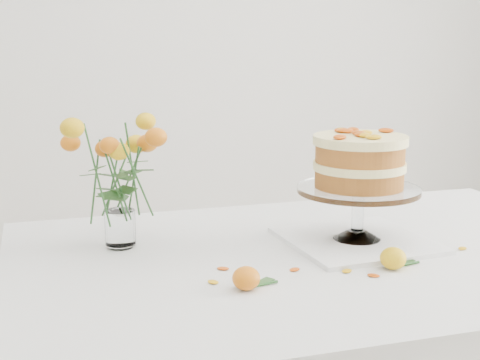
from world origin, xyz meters
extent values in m
cube|color=silver|center=(0.00, 2.00, 1.35)|extent=(4.00, 0.04, 2.70)
cube|color=tan|center=(0.00, 0.00, 0.73)|extent=(1.40, 0.90, 0.04)
cylinder|color=tan|center=(0.62, 0.37, 0.35)|extent=(0.06, 0.06, 0.71)
cube|color=silver|center=(0.00, 0.00, 0.75)|extent=(1.42, 0.92, 0.01)
cube|color=silver|center=(0.00, 0.46, 0.65)|extent=(1.42, 0.01, 0.20)
cube|color=silver|center=(-0.71, 0.00, 0.65)|extent=(0.01, 0.92, 0.20)
cube|color=white|center=(0.09, 0.04, 0.76)|extent=(0.34, 0.34, 0.01)
cylinder|color=white|center=(0.09, 0.04, 0.83)|extent=(0.03, 0.03, 0.09)
cylinder|color=white|center=(0.09, 0.04, 0.89)|extent=(0.29, 0.29, 0.01)
cylinder|color=#A76925|center=(0.09, 0.04, 0.91)|extent=(0.23, 0.23, 0.04)
cylinder|color=#FFE5A4|center=(0.09, 0.04, 0.94)|extent=(0.24, 0.24, 0.02)
cylinder|color=#A76925|center=(0.09, 0.04, 0.97)|extent=(0.23, 0.23, 0.04)
cylinder|color=#FFE5A4|center=(0.09, 0.04, 1.00)|extent=(0.24, 0.24, 0.02)
cylinder|color=white|center=(-0.44, 0.17, 0.76)|extent=(0.06, 0.06, 0.01)
cylinder|color=white|center=(-0.44, 0.17, 0.80)|extent=(0.07, 0.07, 0.08)
ellipsoid|color=yellow|center=(0.08, -0.15, 0.78)|extent=(0.05, 0.05, 0.05)
cylinder|color=#255421|center=(0.12, -0.14, 0.76)|extent=(0.07, 0.02, 0.01)
ellipsoid|color=orange|center=(-0.25, -0.17, 0.78)|extent=(0.05, 0.05, 0.05)
cylinder|color=#255421|center=(-0.21, -0.16, 0.76)|extent=(0.06, 0.02, 0.01)
ellipsoid|color=#E8A70E|center=(-0.12, -0.10, 0.76)|extent=(0.03, 0.02, 0.00)
ellipsoid|color=#E8A70E|center=(-0.02, -0.14, 0.76)|extent=(0.03, 0.02, 0.00)
ellipsoid|color=#E8A70E|center=(0.02, -0.18, 0.76)|extent=(0.03, 0.02, 0.00)
ellipsoid|color=#E8A70E|center=(-0.26, -0.05, 0.76)|extent=(0.03, 0.02, 0.00)
ellipsoid|color=#E8A70E|center=(-0.30, -0.12, 0.76)|extent=(0.03, 0.02, 0.00)
ellipsoid|color=#E8A70E|center=(0.30, -0.08, 0.76)|extent=(0.03, 0.02, 0.00)
camera|label=1|loc=(-0.62, -1.32, 1.23)|focal=50.00mm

